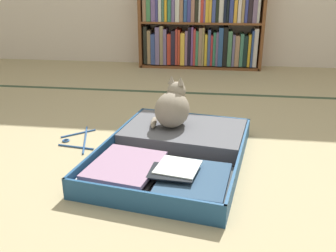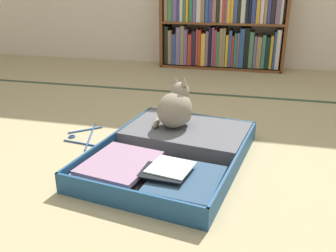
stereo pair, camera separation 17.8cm
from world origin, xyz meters
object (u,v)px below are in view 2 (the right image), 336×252
at_px(bookshelf, 222,26).
at_px(black_cat, 176,108).
at_px(clothes_hanger, 84,136).
at_px(open_suitcase, 174,149).

height_order(bookshelf, black_cat, bookshelf).
bearing_deg(clothes_hanger, black_cat, 5.73).
height_order(bookshelf, open_suitcase, bookshelf).
relative_size(open_suitcase, clothes_hanger, 2.74).
bearing_deg(black_cat, bookshelf, 88.92).
relative_size(open_suitcase, black_cat, 3.72).
relative_size(bookshelf, open_suitcase, 1.22).
height_order(bookshelf, clothes_hanger, bookshelf).
bearing_deg(clothes_hanger, bookshelf, 74.21).
distance_m(open_suitcase, clothes_hanger, 0.58).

